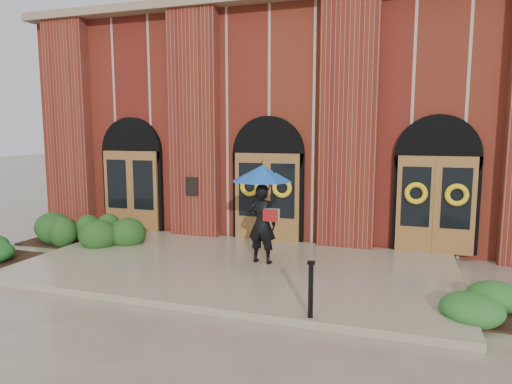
% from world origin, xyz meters
% --- Properties ---
extents(ground, '(90.00, 90.00, 0.00)m').
position_xyz_m(ground, '(0.00, 0.00, 0.00)').
color(ground, gray).
rests_on(ground, ground).
extents(landing, '(10.00, 5.30, 0.15)m').
position_xyz_m(landing, '(0.00, 0.15, 0.07)').
color(landing, gray).
rests_on(landing, ground).
extents(church_building, '(16.20, 12.53, 7.00)m').
position_xyz_m(church_building, '(0.00, 8.78, 3.50)').
color(church_building, maroon).
rests_on(church_building, ground).
extents(man_with_umbrella, '(1.58, 1.58, 2.34)m').
position_xyz_m(man_with_umbrella, '(0.56, 0.49, 1.79)').
color(man_with_umbrella, black).
rests_on(man_with_umbrella, landing).
extents(metal_post, '(0.15, 0.15, 0.97)m').
position_xyz_m(metal_post, '(2.32, -2.35, 0.66)').
color(metal_post, black).
rests_on(metal_post, landing).
extents(hedge_wall_left, '(3.15, 1.26, 0.81)m').
position_xyz_m(hedge_wall_left, '(-5.20, 1.12, 0.40)').
color(hedge_wall_left, '#1D4517').
rests_on(hedge_wall_left, ground).
extents(hedge_front_left, '(1.44, 1.24, 0.51)m').
position_xyz_m(hedge_front_left, '(-6.05, -0.85, 0.25)').
color(hedge_front_left, '#1D551E').
rests_on(hedge_front_left, ground).
extents(hedge_front_right, '(1.38, 1.18, 0.49)m').
position_xyz_m(hedge_front_right, '(5.10, -0.97, 0.24)').
color(hedge_front_right, '#255C21').
rests_on(hedge_front_right, ground).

